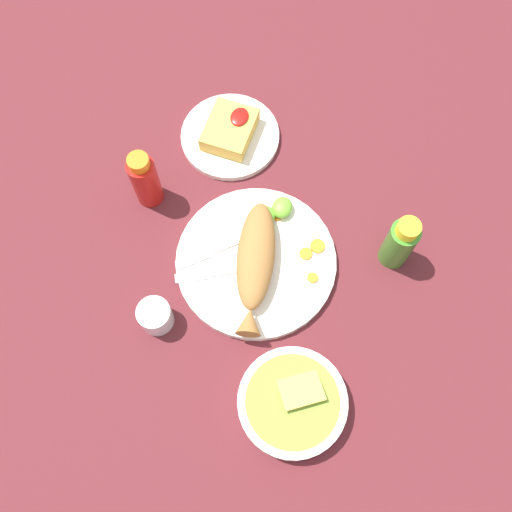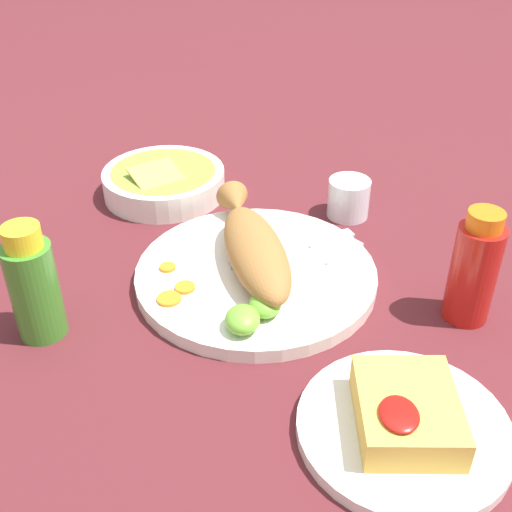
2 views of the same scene
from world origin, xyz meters
TOP-DOWN VIEW (x-y plane):
  - ground_plane at (0.00, 0.00)m, footprint 4.00×4.00m
  - main_plate at (0.00, 0.00)m, footprint 0.31×0.31m
  - fried_fish at (-0.01, -0.00)m, footprint 0.26×0.12m
  - fork_near at (-0.05, 0.06)m, footprint 0.10×0.17m
  - fork_far at (-0.01, 0.08)m, footprint 0.14×0.15m
  - carrot_slice_near at (0.00, -0.11)m, footprint 0.02×0.02m
  - carrot_slice_mid at (0.04, -0.09)m, footprint 0.02×0.02m
  - carrot_slice_far at (0.06, -0.10)m, footprint 0.03×0.03m
  - carrot_slice_extra at (0.10, -0.01)m, footprint 0.02×0.02m
  - lime_wedge_main at (0.11, -0.01)m, footprint 0.05×0.04m
  - lime_wedge_side at (0.09, 0.01)m, footprint 0.04×0.04m
  - hot_sauce_bottle_red at (0.07, 0.25)m, footprint 0.05×0.05m
  - hot_sauce_bottle_green at (0.10, -0.24)m, footprint 0.05×0.05m
  - salt_cup at (-0.17, 0.14)m, footprint 0.06×0.06m
  - side_plate_fries at (0.25, 0.14)m, footprint 0.21×0.21m
  - fries_pile at (0.25, 0.14)m, footprint 0.11×0.09m
  - guacamole_bowl at (-0.23, -0.15)m, footprint 0.19×0.19m

SIDE VIEW (x-z plane):
  - ground_plane at x=0.00m, z-range 0.00..0.00m
  - side_plate_fries at x=0.25m, z-range 0.00..0.01m
  - main_plate at x=0.00m, z-range 0.00..0.02m
  - fork_near at x=-0.05m, z-range 0.02..0.02m
  - fork_far at x=-0.01m, z-range 0.02..0.02m
  - carrot_slice_near at x=0.00m, z-range 0.02..0.02m
  - carrot_slice_mid at x=0.04m, z-range 0.02..0.02m
  - carrot_slice_far at x=0.06m, z-range 0.02..0.02m
  - carrot_slice_extra at x=0.10m, z-range 0.02..0.02m
  - guacamole_bowl at x=-0.23m, z-range 0.00..0.05m
  - salt_cup at x=-0.17m, z-range 0.00..0.05m
  - lime_wedge_side at x=0.09m, z-range 0.02..0.04m
  - lime_wedge_main at x=0.11m, z-range 0.02..0.04m
  - fries_pile at x=0.25m, z-range 0.01..0.05m
  - fried_fish at x=-0.01m, z-range 0.02..0.07m
  - hot_sauce_bottle_green at x=0.10m, z-range 0.00..0.14m
  - hot_sauce_bottle_red at x=0.07m, z-range 0.00..0.14m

